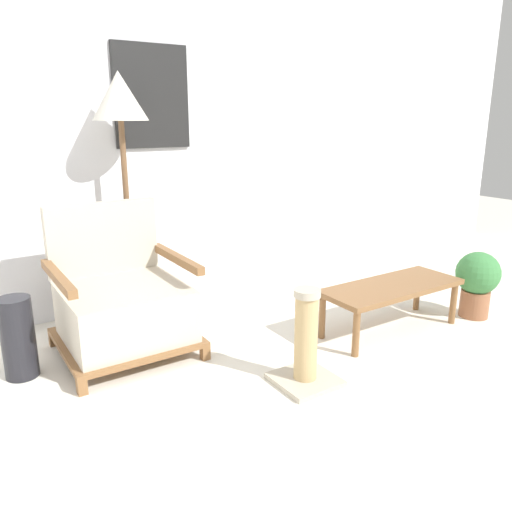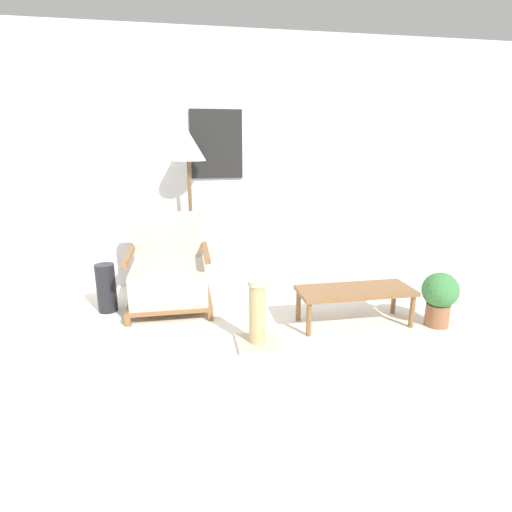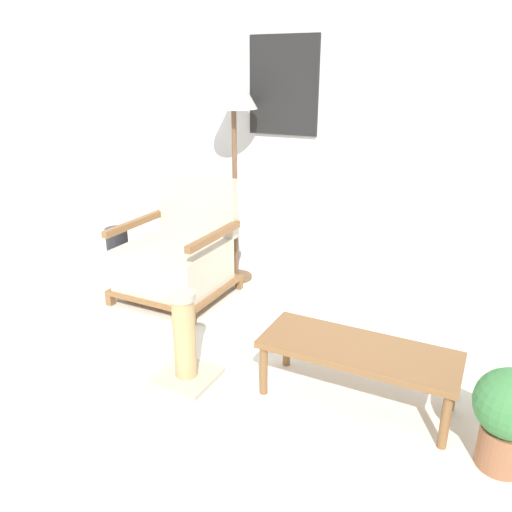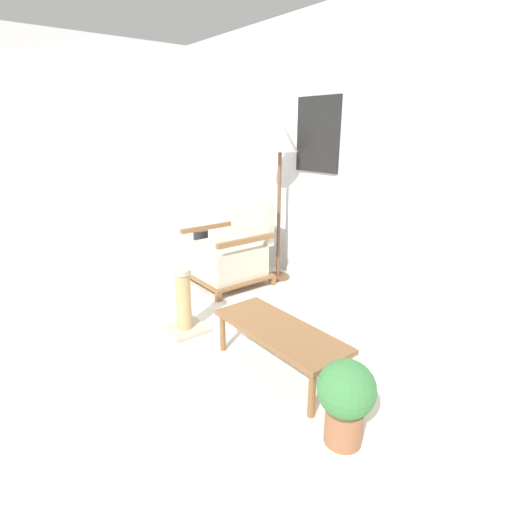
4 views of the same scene
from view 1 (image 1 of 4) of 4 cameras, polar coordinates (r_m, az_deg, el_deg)
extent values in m
plane|color=silver|center=(2.49, 13.83, -19.27)|extent=(14.00, 14.00, 0.00)
cube|color=silver|center=(3.92, -10.01, 14.51)|extent=(8.00, 0.06, 2.70)
cube|color=black|center=(3.83, -11.83, 17.41)|extent=(0.56, 0.02, 0.72)
cube|color=brown|center=(2.86, -19.27, -13.94)|extent=(0.05, 0.05, 0.08)
cube|color=brown|center=(3.07, -5.84, -10.93)|extent=(0.05, 0.05, 0.08)
cube|color=brown|center=(3.47, -22.15, -8.80)|extent=(0.05, 0.05, 0.08)
cube|color=brown|center=(3.65, -10.91, -6.69)|extent=(0.05, 0.05, 0.08)
cube|color=brown|center=(3.21, -14.60, -8.98)|extent=(0.78, 0.75, 0.03)
cube|color=#BCB29E|center=(3.13, -14.70, -6.22)|extent=(0.70, 0.65, 0.32)
cube|color=#BCB29E|center=(3.34, -17.11, 1.98)|extent=(0.70, 0.08, 0.46)
cube|color=brown|center=(2.98, -21.71, -2.28)|extent=(0.05, 0.69, 0.05)
cube|color=brown|center=(3.18, -9.06, -0.25)|extent=(0.05, 0.69, 0.05)
cylinder|color=brown|center=(3.78, -13.71, -6.55)|extent=(0.27, 0.27, 0.03)
cylinder|color=brown|center=(3.58, -14.41, 3.79)|extent=(0.04, 0.04, 1.36)
cone|color=beige|center=(3.51, -15.37, 17.25)|extent=(0.36, 0.36, 0.31)
cube|color=brown|center=(3.46, 15.26, -3.44)|extent=(1.01, 0.39, 0.04)
cylinder|color=brown|center=(3.10, 11.36, -8.71)|extent=(0.04, 0.04, 0.29)
cylinder|color=brown|center=(3.77, 21.62, -5.07)|extent=(0.04, 0.04, 0.29)
cylinder|color=brown|center=(3.31, 7.57, -6.92)|extent=(0.04, 0.04, 0.29)
cylinder|color=brown|center=(3.95, 17.95, -3.81)|extent=(0.04, 0.04, 0.29)
cylinder|color=black|center=(3.08, -25.55, -8.43)|extent=(0.18, 0.18, 0.47)
cylinder|color=#935B3D|center=(3.98, 23.68, -4.97)|extent=(0.20, 0.20, 0.20)
sphere|color=#3D7F42|center=(3.91, 24.04, -1.80)|extent=(0.31, 0.31, 0.31)
cube|color=#B2A893|center=(2.84, 5.59, -13.89)|extent=(0.33, 0.33, 0.03)
cylinder|color=tan|center=(2.72, 5.73, -9.29)|extent=(0.12, 0.12, 0.47)
cylinder|color=#B2A893|center=(2.63, 5.88, -4.22)|extent=(0.14, 0.14, 0.04)
camera|label=2|loc=(1.40, 99.49, 2.76)|focal=28.00mm
camera|label=3|loc=(3.03, 60.62, 12.90)|focal=35.00mm
camera|label=4|loc=(4.32, 51.35, 12.65)|focal=28.00mm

